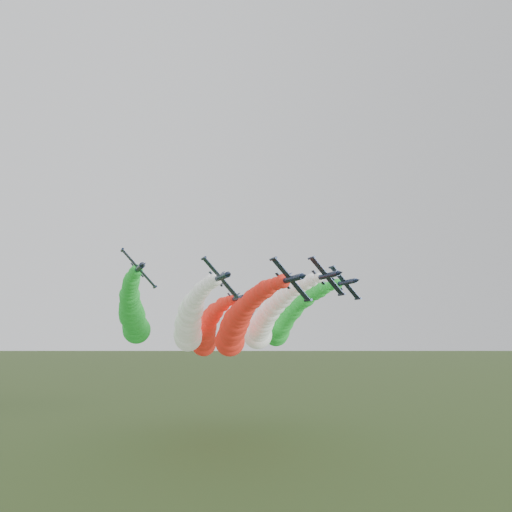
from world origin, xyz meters
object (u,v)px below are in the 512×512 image
Objects in this scene: jet_inner_left at (190,323)px; jet_outer_left at (133,315)px; jet_inner_right at (266,320)px; jet_trail at (207,332)px; jet_lead at (236,326)px; jet_outer_right at (285,321)px.

jet_outer_left is (-12.67, 9.13, 2.13)m from jet_inner_left.
jet_inner_left is 0.99× the size of jet_inner_right.
jet_trail is at bearing 116.20° from jet_inner_right.
jet_lead is at bearing -145.84° from jet_inner_right.
jet_inner_left reaches higher than jet_trail.
jet_inner_right is 1.01× the size of jet_outer_right.
jet_outer_right reaches higher than jet_inner_right.
jet_inner_right is 34.14m from jet_outer_left.
jet_outer_left reaches higher than jet_lead.
jet_inner_right is 14.91m from jet_outer_right.
jet_trail is at bearing 89.39° from jet_lead.
jet_outer_left is at bearing 160.93° from jet_inner_right.
jet_outer_left reaches higher than jet_outer_right.
jet_lead is at bearing -45.46° from jet_inner_left.
jet_lead is 1.00× the size of jet_outer_left.
jet_lead is at bearing -40.15° from jet_outer_left.
jet_outer_right is at bearing -25.89° from jet_trail.
jet_lead is 1.00× the size of jet_outer_right.
jet_inner_left is 21.07m from jet_trail.
jet_inner_left is at bearing -35.77° from jet_outer_left.
jet_inner_right is at bearing -19.07° from jet_outer_left.
jet_inner_right is 23.38m from jet_trail.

